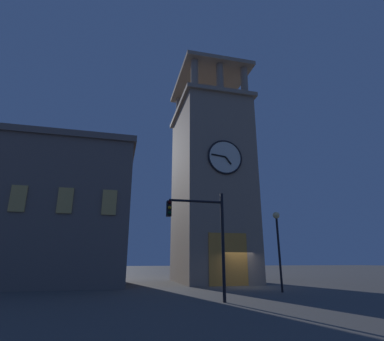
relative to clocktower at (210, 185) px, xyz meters
The scene contains 4 objects.
ground_plane 10.50m from the clocktower, 99.95° to the left, with size 200.00×200.00×0.00m, color #56544F.
clocktower is the anchor object (origin of this frame).
traffic_signal_near 14.98m from the clocktower, 71.07° to the left, with size 2.90×0.41×5.15m.
street_lamp 11.14m from the clocktower, 98.88° to the left, with size 0.44×0.44×4.94m.
Camera 1 is at (9.56, 22.07, 1.84)m, focal length 28.04 mm.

